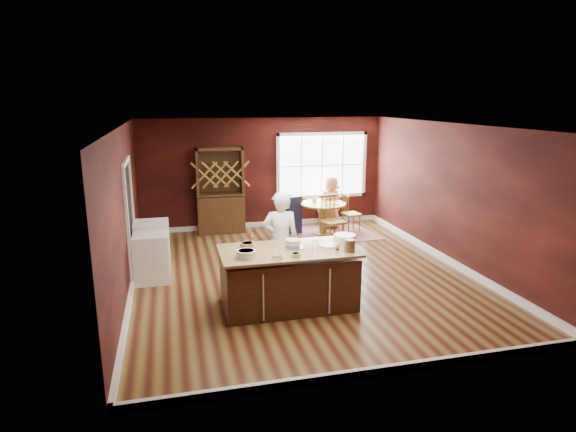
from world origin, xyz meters
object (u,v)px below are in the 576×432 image
at_px(baker, 281,241).
at_px(chair_east, 351,212).
at_px(dryer, 152,246).
at_px(washer, 152,258).
at_px(kitchen_island, 288,279).
at_px(seated_woman, 331,202).
at_px(high_chair, 292,213).
at_px(layer_cake, 293,244).
at_px(hutch, 220,191).
at_px(dining_table, 323,212).
at_px(chair_north, 328,205).
at_px(chair_south, 333,220).
at_px(toddler, 289,199).

bearing_deg(baker, chair_east, -118.76).
bearing_deg(dryer, washer, -90.00).
bearing_deg(kitchen_island, washer, 142.41).
distance_m(seated_woman, high_chair, 1.07).
distance_m(kitchen_island, layer_cake, 0.56).
height_order(layer_cake, hutch, hutch).
bearing_deg(dining_table, chair_north, 63.73).
distance_m(kitchen_island, dining_table, 4.19).
distance_m(chair_south, seated_woman, 1.31).
height_order(chair_east, hutch, hutch).
bearing_deg(high_chair, baker, -118.85).
bearing_deg(layer_cake, seated_woman, 63.89).
height_order(layer_cake, washer, layer_cake).
height_order(kitchen_island, dryer, dryer).
relative_size(chair_south, washer, 1.27).
distance_m(dining_table, washer, 4.45).
bearing_deg(dryer, kitchen_island, -47.15).
xyz_separation_m(chair_north, dryer, (-4.27, -2.36, -0.06)).
distance_m(baker, seated_woman, 4.08).
bearing_deg(washer, chair_north, 35.09).
bearing_deg(seated_woman, baker, 44.87).
bearing_deg(dryer, layer_cake, -45.06).
distance_m(dining_table, seated_woman, 0.58).
relative_size(chair_south, seated_woman, 0.84).
bearing_deg(dining_table, chair_south, -92.68).
bearing_deg(dining_table, toddler, 154.98).
distance_m(toddler, hutch, 1.65).
distance_m(kitchen_island, seated_woman, 4.76).
height_order(dining_table, dryer, dryer).
bearing_deg(layer_cake, high_chair, 75.94).
bearing_deg(toddler, seated_woman, 5.53).
bearing_deg(washer, hutch, 62.45).
bearing_deg(hutch, toddler, -14.12).
height_order(baker, dryer, baker).
bearing_deg(washer, chair_south, 20.02).
bearing_deg(seated_woman, toddler, -8.85).
bearing_deg(chair_east, dryer, 101.52).
relative_size(chair_north, seated_woman, 0.79).
bearing_deg(toddler, kitchen_island, -104.11).
bearing_deg(chair_north, kitchen_island, 50.81).
relative_size(baker, dryer, 1.82).
xyz_separation_m(seated_woman, high_chair, (-1.04, -0.16, -0.18)).
bearing_deg(dryer, seated_woman, 25.48).
height_order(baker, seated_woman, baker).
height_order(hutch, washer, hutch).
distance_m(dining_table, chair_north, 0.90).
xyz_separation_m(layer_cake, toddler, (0.95, 4.07, -0.18)).
distance_m(dining_table, toddler, 0.87).
distance_m(layer_cake, seated_woman, 4.66).
relative_size(kitchen_island, baker, 1.23).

